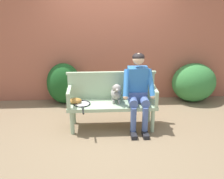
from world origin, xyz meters
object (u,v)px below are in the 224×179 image
dog_on_bench (116,93)px  baseball_glove (75,101)px  garden_bench (112,106)px  person_seated (138,88)px  tennis_racket (82,104)px

dog_on_bench → baseball_glove: size_ratio=1.71×
garden_bench → dog_on_bench: bearing=4.3°
person_seated → tennis_racket: (-0.97, -0.04, -0.26)m
garden_bench → tennis_racket: 0.53m
garden_bench → person_seated: (0.45, -0.02, 0.33)m
dog_on_bench → tennis_racket: dog_on_bench is taller
person_seated → tennis_racket: person_seated is taller
dog_on_bench → baseball_glove: dog_on_bench is taller
dog_on_bench → baseball_glove: 0.72m
tennis_racket → baseball_glove: baseball_glove is taller
person_seated → baseball_glove: 1.11m
person_seated → dog_on_bench: size_ratio=3.58×
dog_on_bench → tennis_racket: (-0.59, -0.06, -0.18)m
tennis_racket → baseball_glove: 0.15m
person_seated → tennis_racket: size_ratio=2.36×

